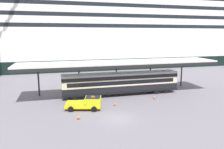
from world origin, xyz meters
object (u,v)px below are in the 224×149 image
Objects in this scene: traffic_cone_near at (115,103)px; traffic_cone_mid at (78,117)px; traffic_cone_far at (154,97)px; cruise_ship at (108,27)px; service_truck at (87,103)px; train_carriage at (121,83)px.

traffic_cone_near reaches higher than traffic_cone_mid.
traffic_cone_mid is 0.85× the size of traffic_cone_far.
cruise_ship is 50.61m from service_truck.
traffic_cone_mid is at bearing -107.86° from cruise_ship.
train_carriage is at bearing 141.20° from traffic_cone_far.
cruise_ship is at bearing 72.14° from traffic_cone_mid.
cruise_ship is at bearing 77.63° from traffic_cone_near.
cruise_ship reaches higher than traffic_cone_mid.
traffic_cone_mid is (-8.75, -9.50, -2.00)m from train_carriage.
train_carriage is 28.85× the size of traffic_cone_far.
service_truck is 8.82× the size of traffic_cone_mid.
cruise_ship is 42.86m from train_carriage.
service_truck is at bearing -107.30° from cruise_ship.
traffic_cone_far is (13.53, 5.66, 0.05)m from traffic_cone_mid.
traffic_cone_far is (11.94, 2.28, -0.63)m from service_truck.
traffic_cone_near is at bearing -167.19° from traffic_cone_far.
traffic_cone_mid is (-1.59, -3.38, -0.68)m from service_truck.
train_carriage is (-7.40, -40.64, -11.46)m from cruise_ship.
traffic_cone_near is at bearing -116.18° from train_carriage.
traffic_cone_far is (4.77, -3.84, -1.94)m from train_carriage.
service_truck reaches higher than traffic_cone_far.
cruise_ship reaches higher than traffic_cone_far.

